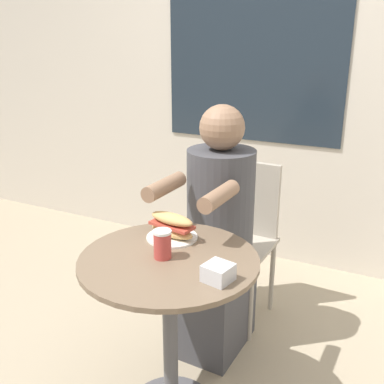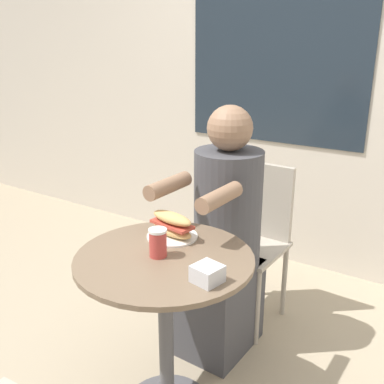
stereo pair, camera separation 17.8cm
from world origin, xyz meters
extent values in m
cube|color=beige|center=(0.00, 1.63, 1.40)|extent=(8.00, 0.08, 2.80)
cube|color=#1E2833|center=(-0.25, 1.58, 1.48)|extent=(1.21, 0.01, 1.28)
cylinder|color=brown|center=(0.00, 0.00, 0.72)|extent=(0.68, 0.68, 0.02)
cylinder|color=#515156|center=(0.00, 0.00, 0.36)|extent=(0.06, 0.06, 0.69)
cube|color=#ADA393|center=(-0.03, 0.77, 0.44)|extent=(0.39, 0.39, 0.02)
cube|color=#ADA393|center=(-0.02, 0.95, 0.66)|extent=(0.35, 0.05, 0.42)
cylinder|color=#ADA393|center=(0.13, 0.60, 0.21)|extent=(0.03, 0.03, 0.43)
cylinder|color=#ADA393|center=(-0.20, 0.61, 0.21)|extent=(0.03, 0.03, 0.43)
cylinder|color=#ADA393|center=(0.14, 0.93, 0.21)|extent=(0.03, 0.03, 0.43)
cylinder|color=#ADA393|center=(-0.19, 0.94, 0.21)|extent=(0.03, 0.03, 0.43)
cube|color=#424247|center=(-0.03, 0.49, 0.23)|extent=(0.32, 0.42, 0.45)
cylinder|color=#424247|center=(-0.03, 0.55, 0.73)|extent=(0.32, 0.32, 0.57)
sphere|color=#8E6B51|center=(-0.03, 0.55, 1.12)|extent=(0.21, 0.21, 0.21)
cylinder|color=#8E6B51|center=(0.09, 0.26, 0.91)|extent=(0.08, 0.26, 0.07)
cylinder|color=#8E6B51|center=(-0.17, 0.27, 0.91)|extent=(0.08, 0.26, 0.07)
cylinder|color=white|center=(-0.07, 0.16, 0.73)|extent=(0.21, 0.21, 0.01)
ellipsoid|color=tan|center=(-0.07, 0.16, 0.76)|extent=(0.21, 0.11, 0.04)
cube|color=#B74233|center=(-0.07, 0.16, 0.79)|extent=(0.20, 0.11, 0.01)
ellipsoid|color=tan|center=(-0.07, 0.16, 0.81)|extent=(0.21, 0.11, 0.04)
cylinder|color=#B73D38|center=(-0.02, -0.01, 0.78)|extent=(0.07, 0.07, 0.10)
cylinder|color=white|center=(-0.02, -0.01, 0.83)|extent=(0.07, 0.07, 0.01)
cube|color=silver|center=(0.23, -0.07, 0.76)|extent=(0.11, 0.11, 0.06)
camera|label=1|loc=(0.75, -1.31, 1.50)|focal=42.00mm
camera|label=2|loc=(0.91, -1.22, 1.50)|focal=42.00mm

